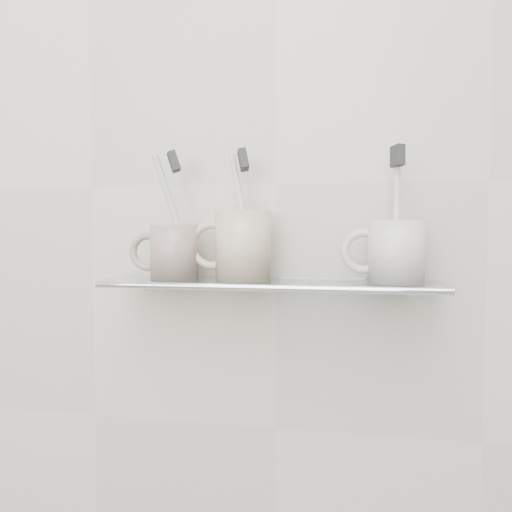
% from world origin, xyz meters
% --- Properties ---
extents(wall_back, '(2.50, 0.00, 2.50)m').
position_xyz_m(wall_back, '(0.00, 1.10, 1.25)').
color(wall_back, beige).
rests_on(wall_back, ground).
extents(shelf_glass, '(0.50, 0.12, 0.01)m').
position_xyz_m(shelf_glass, '(0.00, 1.04, 1.10)').
color(shelf_glass, silver).
rests_on(shelf_glass, wall_back).
extents(shelf_rail, '(0.50, 0.01, 0.01)m').
position_xyz_m(shelf_rail, '(0.00, 0.98, 1.10)').
color(shelf_rail, silver).
rests_on(shelf_rail, shelf_glass).
extents(bracket_left, '(0.02, 0.03, 0.02)m').
position_xyz_m(bracket_left, '(-0.21, 1.09, 1.09)').
color(bracket_left, silver).
rests_on(bracket_left, wall_back).
extents(bracket_right, '(0.02, 0.03, 0.02)m').
position_xyz_m(bracket_right, '(0.21, 1.09, 1.09)').
color(bracket_right, silver).
rests_on(bracket_right, wall_back).
extents(mug_left, '(0.09, 0.09, 0.08)m').
position_xyz_m(mug_left, '(-0.15, 1.04, 1.14)').
color(mug_left, silver).
rests_on(mug_left, shelf_glass).
extents(mug_left_handle, '(0.06, 0.01, 0.06)m').
position_xyz_m(mug_left_handle, '(-0.19, 1.04, 1.14)').
color(mug_left_handle, silver).
rests_on(mug_left_handle, mug_left).
extents(toothbrush_left, '(0.07, 0.01, 0.18)m').
position_xyz_m(toothbrush_left, '(-0.15, 1.04, 1.20)').
color(toothbrush_left, '#B9B9BC').
rests_on(toothbrush_left, mug_left).
extents(bristles_left, '(0.03, 0.03, 0.03)m').
position_xyz_m(bristles_left, '(-0.15, 1.04, 1.28)').
color(bristles_left, '#292A2B').
rests_on(bristles_left, toothbrush_left).
extents(mug_center, '(0.10, 0.10, 0.10)m').
position_xyz_m(mug_center, '(-0.04, 1.04, 1.15)').
color(mug_center, beige).
rests_on(mug_center, shelf_glass).
extents(mug_center_handle, '(0.07, 0.01, 0.07)m').
position_xyz_m(mug_center_handle, '(-0.09, 1.04, 1.15)').
color(mug_center_handle, beige).
rests_on(mug_center_handle, mug_center).
extents(toothbrush_center, '(0.06, 0.04, 0.19)m').
position_xyz_m(toothbrush_center, '(-0.04, 1.04, 1.20)').
color(toothbrush_center, silver).
rests_on(toothbrush_center, mug_center).
extents(bristles_center, '(0.02, 0.03, 0.04)m').
position_xyz_m(bristles_center, '(-0.04, 1.04, 1.28)').
color(bristles_center, '#292A2B').
rests_on(bristles_center, toothbrush_center).
extents(mug_right, '(0.08, 0.08, 0.09)m').
position_xyz_m(mug_right, '(0.18, 1.04, 1.14)').
color(mug_right, silver).
rests_on(mug_right, shelf_glass).
extents(mug_right_handle, '(0.07, 0.01, 0.07)m').
position_xyz_m(mug_right_handle, '(0.14, 1.04, 1.14)').
color(mug_right_handle, silver).
rests_on(mug_right_handle, mug_right).
extents(toothbrush_right, '(0.01, 0.03, 0.19)m').
position_xyz_m(toothbrush_right, '(0.18, 1.04, 1.20)').
color(toothbrush_right, silver).
rests_on(toothbrush_right, mug_right).
extents(bristles_right, '(0.02, 0.03, 0.03)m').
position_xyz_m(bristles_right, '(0.18, 1.04, 1.28)').
color(bristles_right, '#292A2B').
rests_on(bristles_right, toothbrush_right).
extents(chrome_cap, '(0.04, 0.04, 0.02)m').
position_xyz_m(chrome_cap, '(0.20, 1.04, 1.11)').
color(chrome_cap, silver).
rests_on(chrome_cap, shelf_glass).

